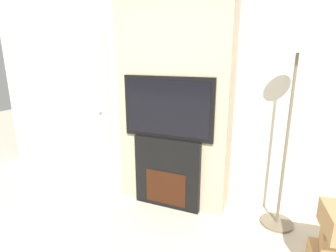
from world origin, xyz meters
name	(u,v)px	position (x,y,z in m)	size (l,w,h in m)	color
wall_back	(181,87)	(0.00, 2.03, 1.35)	(6.00, 0.06, 2.70)	silver
chimney_breast	(175,90)	(0.00, 1.80, 1.35)	(1.29, 0.40, 2.70)	#BCAD8E
fireplace	(168,172)	(0.00, 1.60, 0.42)	(0.78, 0.15, 0.84)	black
television	(168,108)	(0.00, 1.60, 1.18)	(1.03, 0.07, 0.68)	black
floor_lamp	(290,117)	(1.21, 1.70, 1.16)	(0.33, 0.33, 1.85)	#726651
entry_door	(84,106)	(-1.46, 1.97, 1.03)	(0.88, 0.09, 2.05)	silver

